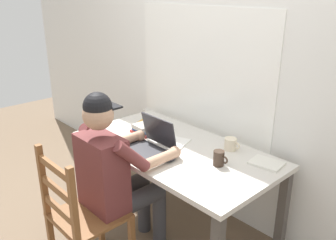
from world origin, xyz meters
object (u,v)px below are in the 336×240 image
desk (175,157)px  computer_mouse (170,159)px  coffee_mug_dark (219,158)px  laptop (150,143)px  book_stack_main (144,129)px  wooden_chair (81,216)px  landscape_photo_print (146,122)px  coffee_mug_white (231,144)px  seated_person (116,171)px

desk → computer_mouse: 0.24m
coffee_mug_dark → computer_mouse: bearing=-143.6°
desk → laptop: size_ratio=4.61×
coffee_mug_dark → book_stack_main: (-0.76, -0.01, -0.02)m
desk → wooden_chair: size_ratio=1.65×
wooden_chair → computer_mouse: (0.19, 0.58, 0.28)m
book_stack_main → computer_mouse: bearing=-20.1°
landscape_photo_print → coffee_mug_white: bearing=-12.9°
computer_mouse → book_stack_main: book_stack_main is taller
computer_mouse → coffee_mug_dark: 0.33m
seated_person → landscape_photo_print: size_ratio=9.43×
desk → landscape_photo_print: bearing=161.7°
wooden_chair → book_stack_main: wooden_chair is taller
desk → coffee_mug_dark: size_ratio=13.78×
seated_person → computer_mouse: seated_person is taller
laptop → coffee_mug_white: (0.39, 0.42, -0.01)m
laptop → landscape_photo_print: size_ratio=2.54×
coffee_mug_white → coffee_mug_dark: size_ratio=1.14×
desk → coffee_mug_dark: (0.40, 0.02, 0.13)m
laptop → landscape_photo_print: bearing=143.4°
laptop → computer_mouse: size_ratio=3.30×
desk → book_stack_main: (-0.36, 0.01, 0.12)m
seated_person → wooden_chair: size_ratio=1.33×
seated_person → wooden_chair: seated_person is taller
book_stack_main → coffee_mug_dark: bearing=0.8°
laptop → book_stack_main: size_ratio=1.62×
computer_mouse → landscape_photo_print: computer_mouse is taller
coffee_mug_dark → landscape_photo_print: bearing=170.3°
wooden_chair → laptop: laptop is taller
seated_person → wooden_chair: 0.36m
laptop → coffee_mug_dark: bearing=19.9°
coffee_mug_dark → book_stack_main: bearing=-179.2°
coffee_mug_white → book_stack_main: (-0.66, -0.26, -0.01)m
laptop → coffee_mug_dark: size_ratio=2.99×
desk → landscape_photo_print: (-0.54, 0.18, 0.08)m
wooden_chair → coffee_mug_dark: 0.95m
desk → landscape_photo_print: landscape_photo_print is taller
seated_person → laptop: size_ratio=3.72×
laptop → coffee_mug_white: 0.57m
computer_mouse → coffee_mug_dark: coffee_mug_dark is taller
seated_person → wooden_chair: (-0.00, -0.28, -0.22)m
wooden_chair → laptop: size_ratio=2.79×
computer_mouse → coffee_mug_white: coffee_mug_white is taller
book_stack_main → wooden_chair: bearing=-68.4°
wooden_chair → book_stack_main: (-0.30, 0.77, 0.29)m
landscape_photo_print → laptop: bearing=-55.4°
coffee_mug_dark → landscape_photo_print: coffee_mug_dark is taller
coffee_mug_dark → landscape_photo_print: size_ratio=0.85×
coffee_mug_white → book_stack_main: coffee_mug_white is taller
laptop → landscape_photo_print: (-0.45, 0.34, -0.05)m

